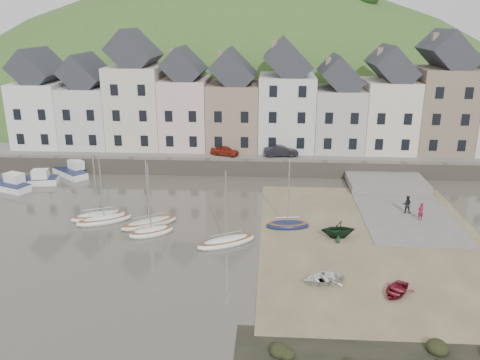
# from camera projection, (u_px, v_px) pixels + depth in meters

# --- Properties ---
(ground) EXTENTS (160.00, 160.00, 0.00)m
(ground) POSITION_uv_depth(u_px,v_px,m) (235.00, 238.00, 40.07)
(ground) COLOR #4D483D
(ground) RESTS_ON ground
(quay_land) EXTENTS (90.00, 30.00, 1.50)m
(quay_land) POSITION_uv_depth(u_px,v_px,m) (252.00, 138.00, 70.19)
(quay_land) COLOR #375421
(quay_land) RESTS_ON ground
(quay_street) EXTENTS (70.00, 7.00, 0.10)m
(quay_street) POSITION_uv_depth(u_px,v_px,m) (248.00, 154.00, 59.03)
(quay_street) COLOR slate
(quay_street) RESTS_ON quay_land
(seawall) EXTENTS (70.00, 1.20, 1.80)m
(seawall) POSITION_uv_depth(u_px,v_px,m) (246.00, 168.00, 55.91)
(seawall) COLOR slate
(seawall) RESTS_ON ground
(beach) EXTENTS (18.00, 26.00, 0.06)m
(beach) POSITION_uv_depth(u_px,v_px,m) (373.00, 241.00, 39.40)
(beach) COLOR brown
(beach) RESTS_ON ground
(slipway) EXTENTS (8.00, 18.00, 0.12)m
(slipway) POSITION_uv_depth(u_px,v_px,m) (399.00, 206.00, 46.74)
(slipway) COLOR slate
(slipway) RESTS_ON ground
(hillside) EXTENTS (134.40, 84.00, 84.00)m
(hillside) POSITION_uv_depth(u_px,v_px,m) (232.00, 195.00, 102.87)
(hillside) COLOR #375421
(hillside) RESTS_ON ground
(townhouse_terrace) EXTENTS (61.05, 8.00, 13.93)m
(townhouse_terrace) POSITION_uv_depth(u_px,v_px,m) (264.00, 101.00, 60.45)
(townhouse_terrace) COLOR white
(townhouse_terrace) RESTS_ON quay_land
(sailboat_0) EXTENTS (4.94, 3.39, 6.32)m
(sailboat_0) POSITION_uv_depth(u_px,v_px,m) (98.00, 216.00, 43.87)
(sailboat_0) COLOR white
(sailboat_0) RESTS_ON ground
(sailboat_1) EXTENTS (4.95, 3.60, 6.32)m
(sailboat_1) POSITION_uv_depth(u_px,v_px,m) (104.00, 220.00, 43.08)
(sailboat_1) COLOR white
(sailboat_1) RESTS_ON ground
(sailboat_2) EXTENTS (5.02, 4.08, 6.32)m
(sailboat_2) POSITION_uv_depth(u_px,v_px,m) (149.00, 223.00, 42.36)
(sailboat_2) COLOR beige
(sailboat_2) RESTS_ON ground
(sailboat_3) EXTENTS (3.99, 3.22, 6.32)m
(sailboat_3) POSITION_uv_depth(u_px,v_px,m) (151.00, 231.00, 40.65)
(sailboat_3) COLOR white
(sailboat_3) RESTS_ON ground
(sailboat_4) EXTENTS (5.04, 3.77, 6.32)m
(sailboat_4) POSITION_uv_depth(u_px,v_px,m) (226.00, 241.00, 38.83)
(sailboat_4) COLOR white
(sailboat_4) RESTS_ON ground
(sailboat_5) EXTENTS (3.83, 1.89, 6.32)m
(sailboat_5) POSITION_uv_depth(u_px,v_px,m) (288.00, 225.00, 41.97)
(sailboat_5) COLOR #151E44
(sailboat_5) RESTS_ON ground
(motorboat_0) EXTENTS (4.88, 2.54, 1.70)m
(motorboat_0) POSITION_uv_depth(u_px,v_px,m) (37.00, 179.00, 52.87)
(motorboat_0) COLOR white
(motorboat_0) RESTS_ON ground
(motorboat_1) EXTENTS (5.67, 3.68, 1.70)m
(motorboat_1) POSITION_uv_depth(u_px,v_px,m) (9.00, 184.00, 51.30)
(motorboat_1) COLOR white
(motorboat_1) RESTS_ON ground
(motorboat_2) EXTENTS (4.97, 4.57, 1.70)m
(motorboat_2) POSITION_uv_depth(u_px,v_px,m) (71.00, 171.00, 55.80)
(motorboat_2) COLOR white
(motorboat_2) RESTS_ON ground
(rowboat_white) EXTENTS (3.39, 2.88, 0.59)m
(rowboat_white) POSITION_uv_depth(u_px,v_px,m) (323.00, 278.00, 33.14)
(rowboat_white) COLOR white
(rowboat_white) RESTS_ON beach
(rowboat_green) EXTENTS (3.00, 2.68, 1.44)m
(rowboat_green) POSITION_uv_depth(u_px,v_px,m) (338.00, 229.00, 39.84)
(rowboat_green) COLOR black
(rowboat_green) RESTS_ON beach
(rowboat_red) EXTENTS (2.97, 3.18, 0.54)m
(rowboat_red) POSITION_uv_depth(u_px,v_px,m) (396.00, 290.00, 31.71)
(rowboat_red) COLOR maroon
(rowboat_red) RESTS_ON beach
(person_red) EXTENTS (0.69, 0.60, 1.59)m
(person_red) POSITION_uv_depth(u_px,v_px,m) (421.00, 211.00, 43.18)
(person_red) COLOR maroon
(person_red) RESTS_ON slipway
(person_dark) EXTENTS (0.91, 0.78, 1.62)m
(person_dark) POSITION_uv_depth(u_px,v_px,m) (407.00, 204.00, 44.74)
(person_dark) COLOR black
(person_dark) RESTS_ON slipway
(car_left) EXTENTS (3.61, 2.40, 1.14)m
(car_left) POSITION_uv_depth(u_px,v_px,m) (225.00, 151.00, 58.05)
(car_left) COLOR maroon
(car_left) RESTS_ON quay_street
(car_right) EXTENTS (4.09, 1.87, 1.30)m
(car_right) POSITION_uv_depth(u_px,v_px,m) (281.00, 151.00, 57.63)
(car_right) COLOR black
(car_right) RESTS_ON quay_street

